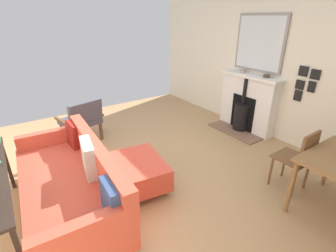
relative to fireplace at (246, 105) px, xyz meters
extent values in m
cube|color=tan|center=(2.51, 0.12, -0.51)|extent=(5.45, 6.05, 0.01)
cube|color=silver|center=(-0.22, 0.12, 0.83)|extent=(0.12, 6.05, 2.67)
cube|color=brown|center=(0.29, 0.00, -0.49)|extent=(0.39, 1.10, 0.03)
cube|color=white|center=(-0.03, 0.00, 0.02)|extent=(0.25, 1.16, 1.06)
cube|color=black|center=(0.07, 0.00, -0.14)|extent=(0.06, 0.53, 0.68)
cylinder|color=black|center=(0.11, 0.00, -0.22)|extent=(0.29, 0.29, 0.51)
cylinder|color=black|center=(0.11, 0.00, 0.04)|extent=(0.31, 0.31, 0.02)
cylinder|color=black|center=(0.11, 0.00, 0.30)|extent=(0.07, 0.07, 0.50)
cube|color=white|center=(-0.01, 0.00, 0.58)|extent=(0.30, 1.24, 0.05)
cube|color=gray|center=(-0.13, 0.00, 1.16)|extent=(0.04, 1.00, 0.99)
cube|color=silver|center=(-0.11, 0.00, 1.16)|extent=(0.01, 0.92, 0.91)
cylinder|color=#9E9384|center=(-0.04, -0.22, 0.63)|extent=(0.11, 0.11, 0.05)
torus|color=#9E9384|center=(-0.04, -0.22, 0.65)|extent=(0.11, 0.11, 0.01)
cylinder|color=#47382D|center=(-0.04, 0.31, 0.63)|extent=(0.12, 0.12, 0.05)
torus|color=#47382D|center=(-0.04, 0.31, 0.65)|extent=(0.12, 0.12, 0.01)
cylinder|color=#B2B2B7|center=(3.86, -0.56, -0.46)|extent=(0.04, 0.04, 0.10)
cylinder|color=#B2B2B7|center=(3.14, -0.52, -0.46)|extent=(0.04, 0.04, 0.10)
cylinder|color=#B2B2B7|center=(3.23, 1.24, -0.46)|extent=(0.04, 0.04, 0.10)
cube|color=#D14C38|center=(3.54, 0.34, -0.24)|extent=(1.01, 2.12, 0.33)
cube|color=#D14C38|center=(3.15, 0.36, 0.10)|extent=(0.25, 2.08, 0.35)
cube|color=#D14C38|center=(3.49, -0.63, 0.02)|extent=(0.86, 0.17, 0.21)
cube|color=#D14C38|center=(3.60, 1.32, 0.02)|extent=(0.86, 0.17, 0.21)
cube|color=maroon|center=(3.21, -0.42, 0.08)|extent=(0.16, 0.36, 0.36)
cube|color=beige|center=(3.26, 0.38, 0.11)|extent=(0.18, 0.43, 0.42)
cube|color=#334775|center=(3.30, 1.15, 0.07)|extent=(0.14, 0.35, 0.34)
cylinder|color=#B2B2B7|center=(2.84, 0.07, -0.46)|extent=(0.04, 0.04, 0.09)
cylinder|color=#B2B2B7|center=(2.94, 0.72, -0.46)|extent=(0.04, 0.04, 0.09)
cylinder|color=#B2B2B7|center=(2.35, 0.14, -0.46)|extent=(0.04, 0.04, 0.09)
cylinder|color=#B2B2B7|center=(2.45, 0.79, -0.46)|extent=(0.04, 0.04, 0.09)
cube|color=#D14C38|center=(2.64, 0.43, -0.27)|extent=(0.73, 0.90, 0.30)
cube|color=brown|center=(2.68, -1.66, -0.33)|extent=(0.05, 0.05, 0.36)
cube|color=brown|center=(3.17, -1.55, -0.33)|extent=(0.05, 0.05, 0.36)
cube|color=brown|center=(2.57, -1.20, -0.33)|extent=(0.05, 0.05, 0.36)
cube|color=brown|center=(3.07, -1.08, -0.33)|extent=(0.05, 0.05, 0.36)
cube|color=#4C4C56|center=(2.87, -1.37, -0.13)|extent=(0.71, 0.68, 0.08)
cube|color=#4C4C56|center=(2.81, -1.13, 0.10)|extent=(0.61, 0.25, 0.39)
cube|color=brown|center=(2.56, -1.44, -0.04)|extent=(0.16, 0.53, 0.04)
cube|color=brown|center=(3.18, -1.30, -0.04)|extent=(0.16, 0.53, 0.04)
cube|color=black|center=(4.06, -0.49, -0.15)|extent=(0.04, 0.04, 0.72)
cylinder|color=olive|center=(0.57, 1.83, -0.16)|extent=(0.05, 0.05, 0.69)
cylinder|color=olive|center=(1.45, 1.83, -0.16)|extent=(0.05, 0.05, 0.69)
cylinder|color=brown|center=(0.85, 1.40, -0.29)|extent=(0.03, 0.03, 0.44)
cylinder|color=brown|center=(1.17, 1.41, -0.29)|extent=(0.03, 0.03, 0.44)
cylinder|color=brown|center=(0.85, 1.72, -0.29)|extent=(0.03, 0.03, 0.44)
cylinder|color=brown|center=(1.17, 1.73, -0.29)|extent=(0.03, 0.03, 0.44)
cube|color=brown|center=(1.01, 1.56, -0.06)|extent=(0.41, 0.41, 0.02)
cube|color=brown|center=(1.01, 1.73, 0.15)|extent=(0.36, 0.04, 0.40)
cube|color=black|center=(-0.14, 0.88, 0.81)|extent=(0.02, 0.15, 0.16)
cube|color=black|center=(-0.14, 1.07, 0.79)|extent=(0.02, 0.14, 0.15)
cube|color=black|center=(-0.14, 0.87, 0.58)|extent=(0.02, 0.14, 0.15)
cube|color=black|center=(-0.14, 1.06, 0.59)|extent=(0.02, 0.11, 0.17)
cube|color=black|center=(-0.14, 0.88, 0.40)|extent=(0.02, 0.13, 0.18)
camera|label=1|loc=(3.87, 2.90, 1.60)|focal=26.21mm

